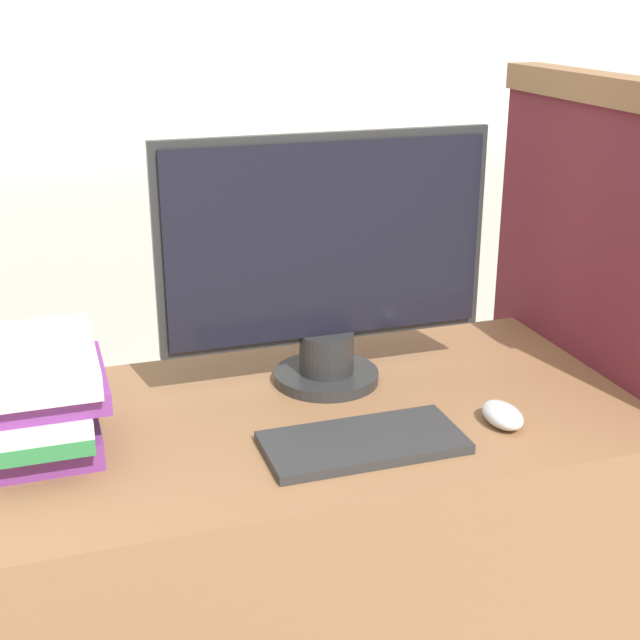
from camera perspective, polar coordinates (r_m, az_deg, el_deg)
The scene contains 6 objects.
desk at distance 1.68m, azimuth -2.24°, elevation -17.33°, with size 1.20×0.59×0.73m.
carrel_divider at distance 1.81m, azimuth 16.70°, elevation -5.23°, with size 0.07×0.68×1.26m.
monitor at distance 1.53m, azimuth 0.40°, elevation 3.83°, with size 0.59×0.19×0.44m.
keyboard at distance 1.39m, azimuth 2.78°, elevation -7.84°, with size 0.31×0.15×0.02m.
mouse at distance 1.48m, azimuth 11.60°, elevation -5.98°, with size 0.06×0.09×0.03m.
book_stack at distance 1.41m, azimuth -17.74°, elevation -4.64°, with size 0.21×0.27×0.17m.
Camera 1 is at (-0.35, -0.99, 1.40)m, focal length 50.00 mm.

